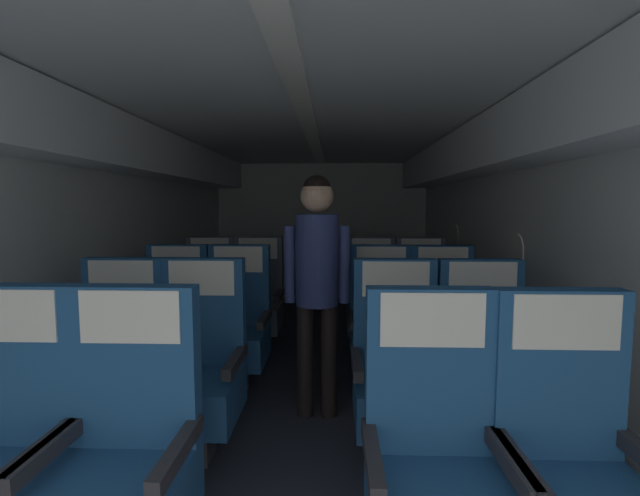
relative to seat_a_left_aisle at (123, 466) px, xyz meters
The scene contains 18 objects.
ground 1.98m from the seat_a_left_aisle, 73.04° to the left, with size 3.39×7.18×0.02m, color #2D3342.
fuselage_shell 2.40m from the seat_a_left_aisle, 74.90° to the left, with size 3.27×6.83×2.10m.
seat_a_left_aisle is the anchor object (origin of this frame).
seat_a_right_aisle 1.59m from the seat_a_left_aisle, ahead, with size 0.50×0.52×1.11m.
seat_a_right_window 1.12m from the seat_a_left_aisle, ahead, with size 0.50×0.52×1.11m.
seat_b_left_window 1.02m from the seat_a_left_aisle, 117.53° to the left, with size 0.50×0.52×1.11m.
seat_b_left_aisle 0.90m from the seat_a_left_aisle, 90.13° to the left, with size 0.50×0.52×1.11m.
seat_b_right_aisle 1.84m from the seat_a_left_aisle, 29.63° to the left, with size 0.50×0.52×1.11m.
seat_b_right_window 1.43m from the seat_a_left_aisle, 39.22° to the left, with size 0.50×0.52×1.11m.
seat_c_left_window 1.87m from the seat_a_left_aisle, 104.68° to the left, with size 0.50×0.52×1.11m.
seat_c_left_aisle 1.81m from the seat_a_left_aisle, 89.56° to the left, with size 0.50×0.52×1.11m.
seat_c_right_aisle 2.41m from the seat_a_left_aisle, 48.74° to the left, with size 0.50×0.52×1.11m.
seat_c_right_window 2.14m from the seat_a_left_aisle, 58.48° to the left, with size 0.50×0.52×1.11m.
seat_d_left_window 2.77m from the seat_a_left_aisle, 99.72° to the left, with size 0.50×0.52×1.11m.
seat_d_left_aisle 2.71m from the seat_a_left_aisle, 89.73° to the left, with size 0.50×0.52×1.11m.
seat_d_right_aisle 3.14m from the seat_a_left_aisle, 59.54° to the left, with size 0.50×0.52×1.11m.
seat_d_right_window 2.94m from the seat_a_left_aisle, 67.70° to the left, with size 0.50×0.52×1.11m.
flight_attendant 1.62m from the seat_a_left_aisle, 65.11° to the left, with size 0.43×0.28×1.61m.
Camera 1 is at (0.20, 0.04, 1.41)m, focal length 25.10 mm.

